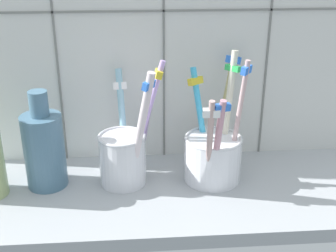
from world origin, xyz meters
TOP-DOWN VIEW (x-y plane):
  - counter_slab at (0.00, 0.00)cm, footprint 64.00×22.00cm
  - tile_wall_back at (-0.00, 12.00)cm, footprint 64.00×2.20cm
  - toothbrush_cup_left at (-6.25, 2.73)cm, footprint 9.86×12.07cm
  - toothbrush_cup_right at (6.74, 2.71)cm, footprint 9.17×13.41cm
  - ceramic_vase at (-17.65, 2.82)cm, footprint 5.78×5.78cm

SIDE VIEW (x-z plane):
  - counter_slab at x=0.00cm, z-range 0.00..2.00cm
  - toothbrush_cup_right at x=6.74cm, z-range -3.09..15.90cm
  - toothbrush_cup_left at x=-6.25cm, z-range -2.36..15.92cm
  - ceramic_vase at x=-17.65cm, z-range 0.66..15.10cm
  - tile_wall_back at x=0.00cm, z-range 0.00..45.00cm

